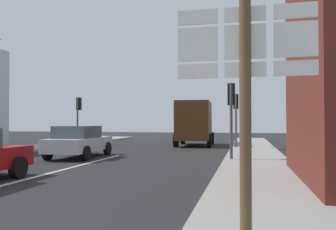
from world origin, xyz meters
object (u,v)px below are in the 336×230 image
Objects in this scene: traffic_light_near_right at (231,104)px; traffic_light_far_left at (78,110)px; delivery_truck at (195,122)px; traffic_light_far_right at (236,108)px; route_sign_post at (245,92)px; sedan_far at (79,141)px.

traffic_light_far_left is at bearing 143.72° from traffic_light_near_right.
traffic_light_far_right reaches higher than delivery_truck.
traffic_light_far_left is (-11.70, 18.39, 0.52)m from route_sign_post.
traffic_light_far_right reaches higher than sedan_far.
traffic_light_far_right is 11.18m from traffic_light_far_left.
sedan_far is 0.84× the size of delivery_truck.
route_sign_post is 0.94× the size of traffic_light_far_left.
delivery_truck is 3.84m from traffic_light_far_right.
traffic_light_near_right is (6.99, -0.26, 1.65)m from sedan_far.
traffic_light_far_left is (-11.12, 1.16, 0.04)m from traffic_light_far_right.
traffic_light_far_right is 7.01m from traffic_light_near_right.
traffic_light_far_left is at bearing 122.47° from route_sign_post.
route_sign_post is at bearing -88.08° from traffic_light_far_right.
traffic_light_near_right is (2.90, -9.38, 0.76)m from delivery_truck.
sedan_far is 1.26× the size of traffic_light_far_left.
traffic_light_far_right is at bearing -5.94° from traffic_light_far_left.
delivery_truck is 1.51× the size of traffic_light_far_right.
traffic_light_near_right is at bearing 93.23° from route_sign_post.
route_sign_post is 10.25m from traffic_light_near_right.
traffic_light_far_left is at bearing -171.60° from delivery_truck.
route_sign_post is (3.47, -19.60, 0.35)m from delivery_truck.
traffic_light_far_left reaches higher than route_sign_post.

